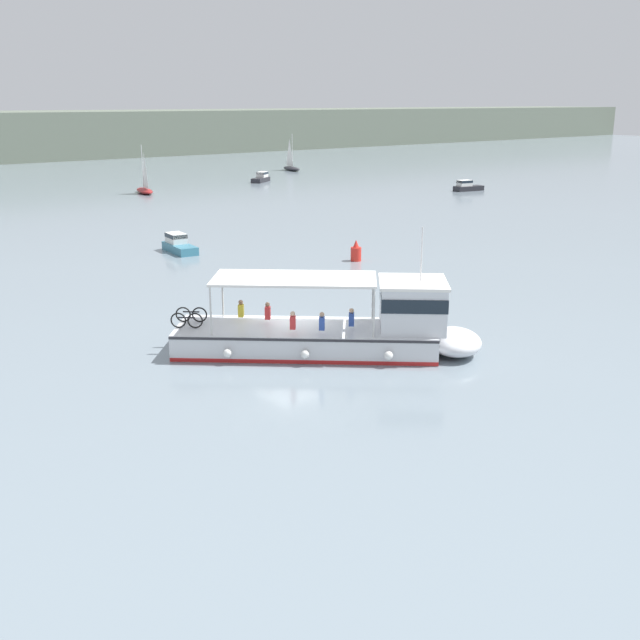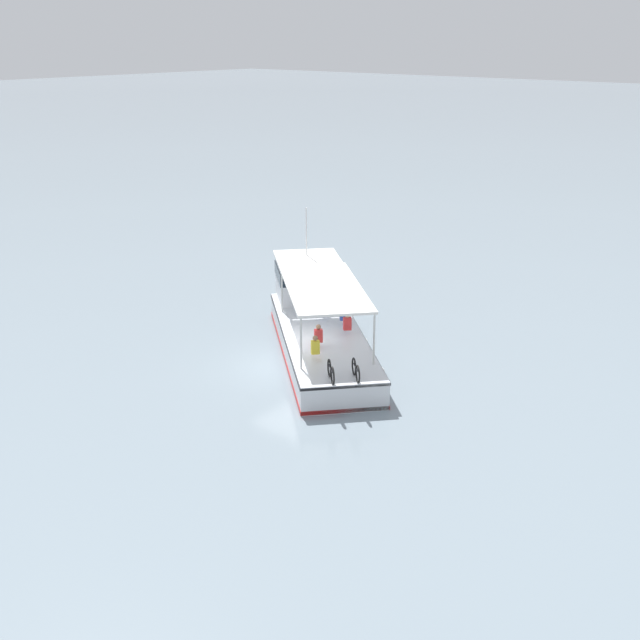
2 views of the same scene
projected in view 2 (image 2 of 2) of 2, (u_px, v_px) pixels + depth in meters
name	position (u px, v px, depth m)	size (l,w,h in m)	color
ground_plane	(290.00, 366.00, 32.51)	(400.00, 400.00, 0.00)	gray
ferry_main	(317.00, 320.00, 34.61)	(11.59, 10.71, 5.32)	silver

